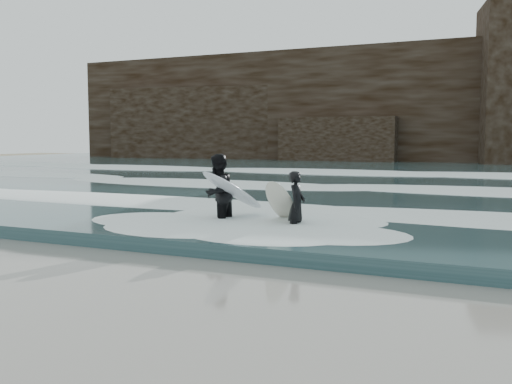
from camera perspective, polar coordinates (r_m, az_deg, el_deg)
ground at (r=8.55m, az=-18.21°, el=-10.00°), size 120.00×120.00×0.00m
sea at (r=35.56m, az=15.11°, el=1.87°), size 90.00×52.00×0.30m
headland at (r=52.43m, az=18.23°, el=8.17°), size 70.00×9.00×10.00m
foam_near at (r=16.17m, az=3.76°, el=-1.11°), size 60.00×3.20×0.20m
foam_mid at (r=22.83m, az=9.92°, el=0.78°), size 60.00×4.00×0.24m
foam_far at (r=31.61m, az=13.97°, el=2.02°), size 60.00×4.80×0.30m
surfer_left at (r=12.78m, az=3.59°, el=-1.21°), size 1.04×1.97×1.50m
surfer_right at (r=13.48m, az=-3.66°, el=-0.10°), size 1.29×2.23×1.86m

